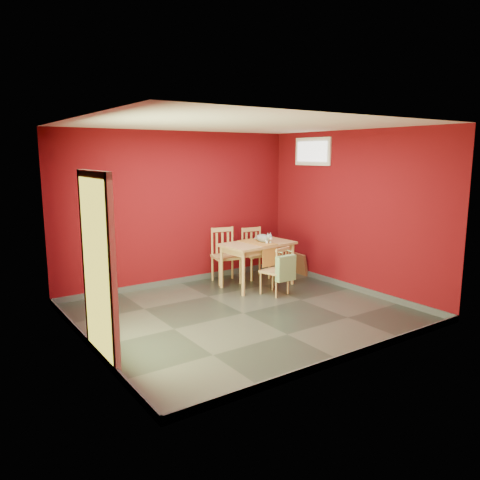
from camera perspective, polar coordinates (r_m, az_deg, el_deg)
ground at (r=6.95m, az=0.40°, el=-8.91°), size 4.50×4.50×0.00m
room_shell at (r=6.93m, az=0.40°, el=-8.52°), size 4.50×4.50×4.50m
doorway at (r=5.34m, az=-17.05°, el=-2.75°), size 0.06×1.01×2.13m
window at (r=8.74m, az=8.83°, el=10.62°), size 0.05×0.90×0.50m
outlet_plate at (r=9.32m, az=1.50°, el=-1.99°), size 0.08×0.02×0.12m
dining_table at (r=8.17m, az=2.16°, el=-1.00°), size 1.30×0.81×0.78m
table_runner at (r=8.07m, az=2.66°, el=-0.85°), size 0.39×0.73×0.36m
chair_far_left at (r=8.51m, az=-1.81°, el=-1.79°), size 0.55×0.55×0.99m
chair_far_right at (r=8.82m, az=1.80°, el=-1.51°), size 0.50×0.50×0.94m
chair_near at (r=7.75m, az=4.46°, el=-3.68°), size 0.46×0.46×0.81m
tote_bag at (r=7.60m, az=5.59°, el=-3.42°), size 0.35×0.20×0.48m
cat at (r=8.18m, az=2.85°, el=0.41°), size 0.23×0.40×0.20m
picture_frame at (r=9.14m, az=7.21°, el=-2.88°), size 0.16×0.43×0.42m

